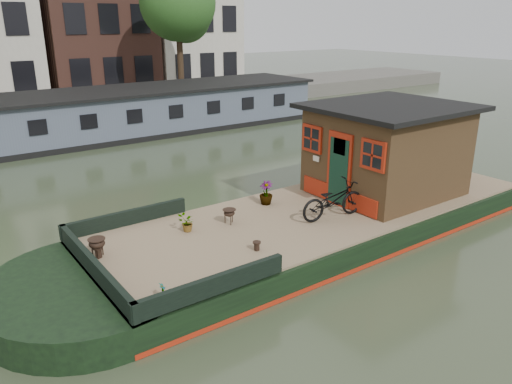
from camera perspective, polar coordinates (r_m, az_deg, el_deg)
ground at (r=13.00m, az=7.80°, el=-4.53°), size 120.00×120.00×0.00m
houseboat_hull at (r=12.08m, az=3.24°, el=-4.87°), size 14.01×4.02×0.60m
houseboat_deck at (r=12.77m, az=7.92°, el=-1.96°), size 11.80×3.80×0.05m
bow_bulwark at (r=10.12m, az=-13.51°, el=-6.95°), size 3.00×4.00×0.35m
cabin at (r=13.94m, az=14.72°, el=4.80°), size 4.00×3.50×2.42m
bicycle at (r=12.03m, az=8.79°, el=-0.92°), size 1.79×0.81×0.91m
potted_plant_c at (r=11.31m, az=-7.92°, el=-3.55°), size 0.37×0.33×0.41m
potted_plant_d at (r=12.83m, az=1.16°, el=-0.09°), size 0.45×0.45×0.61m
potted_plant_e at (r=8.81m, az=-10.67°, el=-11.04°), size 0.18×0.20×0.31m
brazier_front at (r=11.66m, az=-3.07°, el=-2.80°), size 0.36×0.36×0.36m
brazier_rear at (r=10.55m, az=-17.68°, el=-6.08°), size 0.38×0.38×0.40m
bollard_port at (r=10.55m, az=-17.56°, el=-6.59°), size 0.20×0.20×0.22m
bollard_stbd at (r=10.37m, az=0.09°, el=-6.19°), size 0.17×0.17×0.20m
far_houseboat at (r=24.38m, az=-15.52°, el=8.51°), size 20.40×4.40×2.11m
quay at (r=30.57m, az=-19.88°, el=9.13°), size 60.00×6.00×0.90m
tree_right at (r=31.17m, az=-8.75°, el=20.26°), size 4.40×4.40×7.40m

